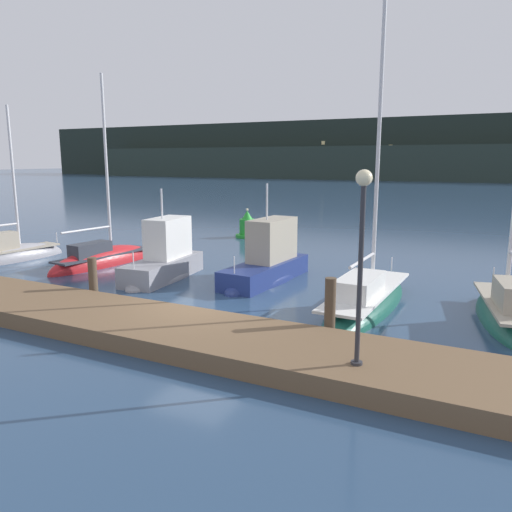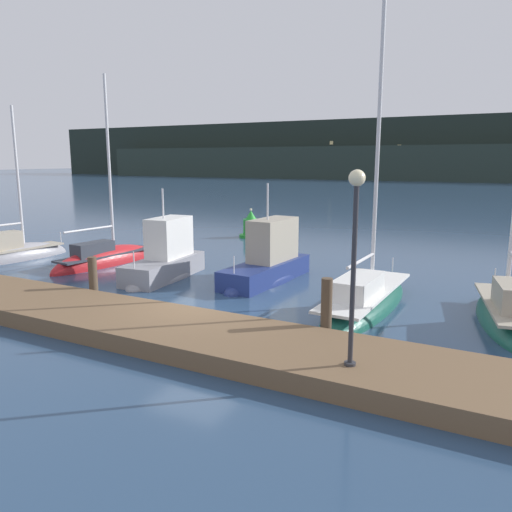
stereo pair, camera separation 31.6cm
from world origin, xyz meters
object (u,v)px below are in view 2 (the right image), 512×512
sailboat_berth_6 (507,319)px  dock_lamppost (355,237)px  channel_buoy (251,227)px  sailboat_berth_5 (365,304)px  sailboat_berth_1 (15,257)px  motorboat_berth_4 (267,270)px  sailboat_berth_2 (106,262)px  motorboat_berth_3 (165,266)px

sailboat_berth_6 → dock_lamppost: 7.10m
sailboat_berth_6 → channel_buoy: 17.45m
sailboat_berth_5 → dock_lamppost: bearing=-77.5°
sailboat_berth_1 → channel_buoy: sailboat_berth_1 is taller
sailboat_berth_1 → dock_lamppost: sailboat_berth_1 is taller
motorboat_berth_4 → sailboat_berth_6: 8.32m
motorboat_berth_4 → sailboat_berth_6: (8.20, -1.36, -0.27)m
dock_lamppost → sailboat_berth_2: bearing=153.3°
motorboat_berth_3 → sailboat_berth_2: bearing=169.1°
motorboat_berth_4 → channel_buoy: size_ratio=3.07×
sailboat_berth_1 → motorboat_berth_4: size_ratio=1.45×
sailboat_berth_5 → channel_buoy: (-9.98, 11.02, 0.47)m
sailboat_berth_2 → sailboat_berth_5: 11.93m
motorboat_berth_3 → dock_lamppost: 11.19m
sailboat_berth_6 → channel_buoy: size_ratio=4.23×
motorboat_berth_3 → motorboat_berth_4: (3.72, 1.41, -0.07)m
sailboat_berth_6 → sailboat_berth_1: bearing=-178.5°
motorboat_berth_3 → motorboat_berth_4: bearing=20.8°
sailboat_berth_5 → channel_buoy: size_ratio=5.97×
sailboat_berth_6 → dock_lamppost: (-2.72, -5.87, 2.92)m
motorboat_berth_4 → sailboat_berth_5: 4.67m
motorboat_berth_4 → sailboat_berth_6: size_ratio=0.73×
dock_lamppost → channel_buoy: bearing=124.2°
channel_buoy → sailboat_berth_1: bearing=-119.5°
sailboat_berth_5 → sailboat_berth_6: size_ratio=1.41×
motorboat_berth_3 → dock_lamppost: dock_lamppost is taller
sailboat_berth_6 → motorboat_berth_4: bearing=170.6°
dock_lamppost → motorboat_berth_4: bearing=127.2°
sailboat_berth_1 → sailboat_berth_5: size_ratio=0.75×
sailboat_berth_1 → sailboat_berth_6: sailboat_berth_1 is taller
motorboat_berth_3 → motorboat_berth_4: 3.98m
motorboat_berth_4 → sailboat_berth_5: bearing=-23.2°
sailboat_berth_2 → sailboat_berth_6: 15.80m
sailboat_berth_2 → dock_lamppost: bearing=-26.7°
sailboat_berth_1 → sailboat_berth_2: (4.37, 1.21, -0.03)m
sailboat_berth_5 → dock_lamppost: 6.25m
sailboat_berth_1 → sailboat_berth_2: bearing=15.4°
sailboat_berth_6 → channel_buoy: bearing=142.8°
sailboat_berth_2 → dock_lamppost: (13.07, -6.56, 2.96)m
sailboat_berth_5 → channel_buoy: sailboat_berth_5 is taller
motorboat_berth_3 → channel_buoy: 10.78m
motorboat_berth_4 → channel_buoy: (-5.69, 9.18, 0.20)m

